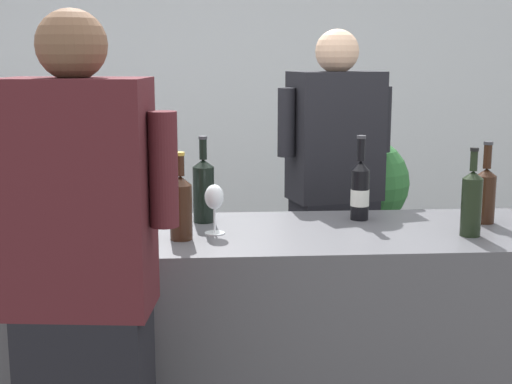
% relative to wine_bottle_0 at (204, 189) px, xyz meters
% --- Properties ---
extents(wall_back, '(8.00, 0.10, 2.80)m').
position_rel_wine_bottle_0_xyz_m(wall_back, '(0.14, 2.42, 0.29)').
color(wall_back, silver).
rests_on(wall_back, ground_plane).
extents(counter, '(2.32, 0.68, 0.97)m').
position_rel_wine_bottle_0_xyz_m(counter, '(0.14, -0.18, -0.62)').
color(counter, '#4C4C51').
rests_on(counter, ground_plane).
extents(wine_bottle_0, '(0.08, 0.08, 0.34)m').
position_rel_wine_bottle_0_xyz_m(wine_bottle_0, '(0.00, 0.00, 0.00)').
color(wine_bottle_0, black).
rests_on(wine_bottle_0, counter).
extents(wine_bottle_1, '(0.08, 0.08, 0.32)m').
position_rel_wine_bottle_0_xyz_m(wine_bottle_1, '(1.09, -0.09, -0.01)').
color(wine_bottle_1, black).
rests_on(wine_bottle_1, counter).
extents(wine_bottle_2, '(0.07, 0.07, 0.32)m').
position_rel_wine_bottle_0_xyz_m(wine_bottle_2, '(0.97, -0.29, -0.01)').
color(wine_bottle_2, black).
rests_on(wine_bottle_2, counter).
extents(wine_bottle_3, '(0.08, 0.08, 0.33)m').
position_rel_wine_bottle_0_xyz_m(wine_bottle_3, '(-0.38, -0.28, -0.01)').
color(wine_bottle_3, black).
rests_on(wine_bottle_3, counter).
extents(wine_bottle_4, '(0.07, 0.07, 0.34)m').
position_rel_wine_bottle_0_xyz_m(wine_bottle_4, '(0.62, -0.00, -0.01)').
color(wine_bottle_4, black).
rests_on(wine_bottle_4, counter).
extents(wine_bottle_6, '(0.08, 0.08, 0.31)m').
position_rel_wine_bottle_0_xyz_m(wine_bottle_6, '(-0.08, -0.27, -0.01)').
color(wine_bottle_6, black).
rests_on(wine_bottle_6, counter).
extents(wine_glass, '(0.07, 0.07, 0.18)m').
position_rel_wine_bottle_0_xyz_m(wine_glass, '(0.04, -0.20, -0.00)').
color(wine_glass, silver).
rests_on(wine_glass, counter).
extents(person_server, '(0.56, 0.34, 1.74)m').
position_rel_wine_bottle_0_xyz_m(person_server, '(0.62, 0.54, -0.26)').
color(person_server, black).
rests_on(person_server, ground_plane).
extents(person_guest, '(0.55, 0.28, 1.74)m').
position_rel_wine_bottle_0_xyz_m(person_guest, '(-0.34, -0.80, -0.25)').
color(person_guest, black).
rests_on(person_guest, ground_plane).
extents(potted_shrub, '(0.55, 0.53, 1.22)m').
position_rel_wine_bottle_0_xyz_m(potted_shrub, '(0.77, 0.84, -0.28)').
color(potted_shrub, brown).
rests_on(potted_shrub, ground_plane).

